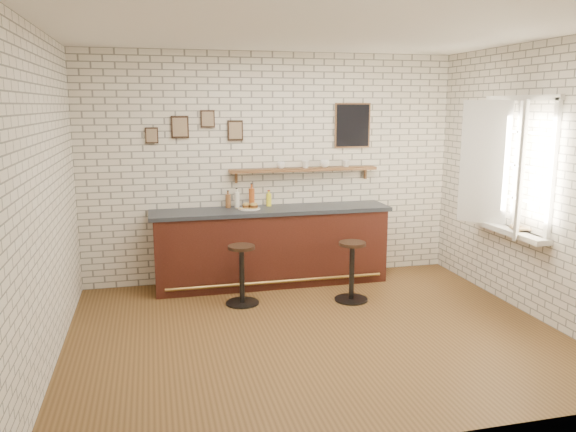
{
  "coord_description": "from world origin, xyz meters",
  "views": [
    {
      "loc": [
        -1.57,
        -5.27,
        2.32
      ],
      "look_at": [
        -0.06,
        0.9,
        1.06
      ],
      "focal_mm": 35.0,
      "sensor_mm": 36.0,
      "label": 1
    }
  ],
  "objects_px": {
    "shelf_cup_c": "(325,164)",
    "book_upper": "(512,227)",
    "shelf_cup_a": "(281,165)",
    "condiment_bottle_yellow": "(269,199)",
    "bar_stool_left": "(242,273)",
    "bar_counter": "(272,246)",
    "bar_stool_right": "(352,269)",
    "bitters_bottle_white": "(237,199)",
    "bitters_bottle_amber": "(252,197)",
    "shelf_cup_b": "(305,164)",
    "shelf_cup_d": "(346,163)",
    "sandwich_plate": "(249,209)",
    "bitters_bottle_brown": "(228,201)",
    "book_lower": "(512,229)",
    "ciabatta_sandwich": "(250,206)"
  },
  "relations": [
    {
      "from": "shelf_cup_c",
      "to": "shelf_cup_d",
      "type": "xyz_separation_m",
      "value": [
        0.3,
        0.0,
        -0.0
      ]
    },
    {
      "from": "ciabatta_sandwich",
      "to": "bar_stool_left",
      "type": "relative_size",
      "value": 0.3
    },
    {
      "from": "shelf_cup_d",
      "to": "bar_stool_right",
      "type": "bearing_deg",
      "value": -118.02
    },
    {
      "from": "sandwich_plate",
      "to": "bitters_bottle_amber",
      "type": "xyz_separation_m",
      "value": [
        0.06,
        0.16,
        0.12
      ]
    },
    {
      "from": "shelf_cup_d",
      "to": "book_lower",
      "type": "relative_size",
      "value": 0.5
    },
    {
      "from": "condiment_bottle_yellow",
      "to": "shelf_cup_a",
      "type": "bearing_deg",
      "value": 6.28
    },
    {
      "from": "bar_stool_right",
      "to": "book_lower",
      "type": "distance_m",
      "value": 1.88
    },
    {
      "from": "condiment_bottle_yellow",
      "to": "shelf_cup_a",
      "type": "height_order",
      "value": "shelf_cup_a"
    },
    {
      "from": "bar_counter",
      "to": "bar_stool_right",
      "type": "distance_m",
      "value": 1.19
    },
    {
      "from": "bitters_bottle_brown",
      "to": "sandwich_plate",
      "type": "bearing_deg",
      "value": -32.93
    },
    {
      "from": "sandwich_plate",
      "to": "bar_stool_right",
      "type": "distance_m",
      "value": 1.54
    },
    {
      "from": "condiment_bottle_yellow",
      "to": "bar_stool_left",
      "type": "distance_m",
      "value": 1.23
    },
    {
      "from": "bar_stool_right",
      "to": "shelf_cup_a",
      "type": "height_order",
      "value": "shelf_cup_a"
    },
    {
      "from": "ciabatta_sandwich",
      "to": "condiment_bottle_yellow",
      "type": "relative_size",
      "value": 1.01
    },
    {
      "from": "condiment_bottle_yellow",
      "to": "shelf_cup_d",
      "type": "xyz_separation_m",
      "value": [
        1.08,
        0.02,
        0.45
      ]
    },
    {
      "from": "bar_stool_right",
      "to": "shelf_cup_b",
      "type": "height_order",
      "value": "shelf_cup_b"
    },
    {
      "from": "bar_counter",
      "to": "bitters_bottle_brown",
      "type": "relative_size",
      "value": 13.59
    },
    {
      "from": "bitters_bottle_white",
      "to": "bar_stool_right",
      "type": "distance_m",
      "value": 1.77
    },
    {
      "from": "bitters_bottle_amber",
      "to": "shelf_cup_c",
      "type": "xyz_separation_m",
      "value": [
        1.0,
        0.02,
        0.41
      ]
    },
    {
      "from": "bitters_bottle_amber",
      "to": "shelf_cup_d",
      "type": "xyz_separation_m",
      "value": [
        1.31,
        0.02,
        0.41
      ]
    },
    {
      "from": "bitters_bottle_white",
      "to": "book_lower",
      "type": "relative_size",
      "value": 1.29
    },
    {
      "from": "shelf_cup_c",
      "to": "book_upper",
      "type": "height_order",
      "value": "shelf_cup_c"
    },
    {
      "from": "bitters_bottle_amber",
      "to": "condiment_bottle_yellow",
      "type": "bearing_deg",
      "value": 0.0
    },
    {
      "from": "shelf_cup_a",
      "to": "shelf_cup_c",
      "type": "distance_m",
      "value": 0.6
    },
    {
      "from": "sandwich_plate",
      "to": "bitters_bottle_brown",
      "type": "xyz_separation_m",
      "value": [
        -0.25,
        0.16,
        0.09
      ]
    },
    {
      "from": "bar_stool_right",
      "to": "shelf_cup_c",
      "type": "bearing_deg",
      "value": 91.03
    },
    {
      "from": "bitters_bottle_amber",
      "to": "shelf_cup_b",
      "type": "xyz_separation_m",
      "value": [
        0.73,
        0.02,
        0.41
      ]
    },
    {
      "from": "bitters_bottle_white",
      "to": "shelf_cup_c",
      "type": "bearing_deg",
      "value": 0.89
    },
    {
      "from": "sandwich_plate",
      "to": "book_lower",
      "type": "bearing_deg",
      "value": -29.44
    },
    {
      "from": "bitters_bottle_amber",
      "to": "bar_stool_right",
      "type": "xyz_separation_m",
      "value": [
        1.02,
        -1.05,
        -0.75
      ]
    },
    {
      "from": "shelf_cup_c",
      "to": "shelf_cup_d",
      "type": "height_order",
      "value": "shelf_cup_c"
    },
    {
      "from": "bar_stool_left",
      "to": "shelf_cup_d",
      "type": "distance_m",
      "value": 2.15
    },
    {
      "from": "bar_stool_left",
      "to": "shelf_cup_c",
      "type": "xyz_separation_m",
      "value": [
        1.28,
        0.88,
        1.17
      ]
    },
    {
      "from": "shelf_cup_d",
      "to": "book_upper",
      "type": "xyz_separation_m",
      "value": [
        1.39,
        -1.74,
        -0.59
      ]
    },
    {
      "from": "ciabatta_sandwich",
      "to": "bitters_bottle_white",
      "type": "bearing_deg",
      "value": 131.8
    },
    {
      "from": "shelf_cup_b",
      "to": "book_upper",
      "type": "height_order",
      "value": "shelf_cup_b"
    },
    {
      "from": "shelf_cup_a",
      "to": "shelf_cup_c",
      "type": "relative_size",
      "value": 0.88
    },
    {
      "from": "shelf_cup_d",
      "to": "book_upper",
      "type": "height_order",
      "value": "shelf_cup_d"
    },
    {
      "from": "ciabatta_sandwich",
      "to": "shelf_cup_d",
      "type": "distance_m",
      "value": 1.45
    },
    {
      "from": "bitters_bottle_amber",
      "to": "book_lower",
      "type": "height_order",
      "value": "bitters_bottle_amber"
    },
    {
      "from": "bitters_bottle_white",
      "to": "bitters_bottle_amber",
      "type": "xyz_separation_m",
      "value": [
        0.2,
        -0.0,
        0.02
      ]
    },
    {
      "from": "shelf_cup_a",
      "to": "shelf_cup_c",
      "type": "height_order",
      "value": "shelf_cup_c"
    },
    {
      "from": "bitters_bottle_amber",
      "to": "book_upper",
      "type": "distance_m",
      "value": 3.2
    },
    {
      "from": "sandwich_plate",
      "to": "ciabatta_sandwich",
      "type": "bearing_deg",
      "value": 0.0
    },
    {
      "from": "bar_counter",
      "to": "shelf_cup_d",
      "type": "relative_size",
      "value": 31.29
    },
    {
      "from": "shelf_cup_a",
      "to": "shelf_cup_c",
      "type": "xyz_separation_m",
      "value": [
        0.6,
        0.0,
        0.01
      ]
    },
    {
      "from": "shelf_cup_b",
      "to": "shelf_cup_c",
      "type": "xyz_separation_m",
      "value": [
        0.27,
        0.0,
        0.0
      ]
    },
    {
      "from": "sandwich_plate",
      "to": "shelf_cup_a",
      "type": "distance_m",
      "value": 0.72
    },
    {
      "from": "bar_stool_right",
      "to": "book_upper",
      "type": "height_order",
      "value": "book_upper"
    },
    {
      "from": "bar_stool_left",
      "to": "bitters_bottle_white",
      "type": "bearing_deg",
      "value": 84.47
    }
  ]
}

